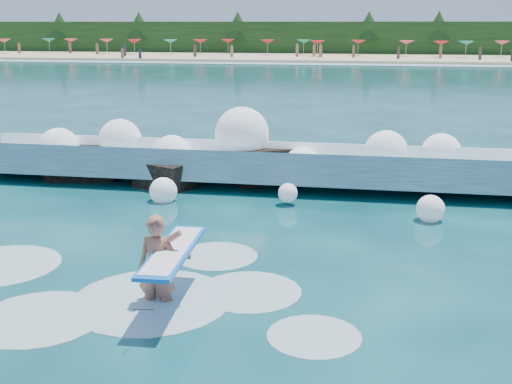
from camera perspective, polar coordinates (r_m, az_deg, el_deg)
ground at (r=13.10m, az=-8.10°, el=-7.00°), size 200.00×200.00×0.00m
beach at (r=89.72m, az=7.86°, el=11.72°), size 140.00×20.00×0.40m
wet_band at (r=78.76m, az=7.48°, el=11.21°), size 140.00×5.00×0.08m
treeline at (r=99.62m, az=8.18°, el=13.33°), size 140.00×4.00×5.00m
breaking_wave at (r=19.78m, az=2.09°, el=2.34°), size 18.71×2.88×1.61m
rock_cluster at (r=20.46m, az=-8.29°, el=2.17°), size 8.09×3.23×1.29m
surfer_with_board at (r=11.41m, az=-8.46°, el=-6.47°), size 1.01×3.05×1.95m
wave_spray at (r=19.70m, az=-0.10°, el=3.79°), size 15.55×4.54×2.45m
surf_foam at (r=12.32m, az=-11.71°, el=-8.60°), size 8.64×5.47×0.15m
beach_umbrellas at (r=91.61m, az=8.07°, el=13.06°), size 113.80×6.81×0.50m
beachgoers at (r=86.53m, az=5.66°, el=12.27°), size 103.55×13.79×1.93m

